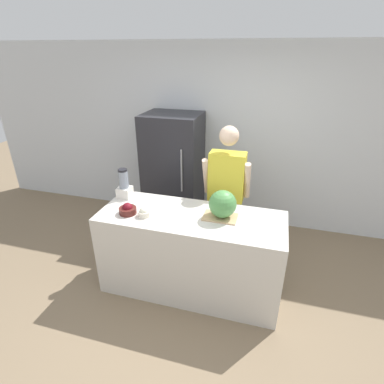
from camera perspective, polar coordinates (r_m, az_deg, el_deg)
The scene contains 10 objects.
ground_plane at distance 3.39m, azimuth -2.01°, elevation -21.44°, with size 14.00×14.00×0.00m, color #7F6B51.
wall_back at distance 4.48m, azimuth 5.91°, elevation 10.18°, with size 8.00×0.06×2.60m.
counter_island at distance 3.33m, azimuth -0.18°, elevation -11.48°, with size 1.92×0.73×0.94m.
refrigerator at distance 4.42m, azimuth -3.54°, elevation 3.87°, with size 0.79×0.69×1.69m.
person at distance 3.65m, azimuth 6.48°, elevation -0.43°, with size 0.56×0.27×1.72m.
cutting_board at distance 3.05m, azimuth 5.36°, elevation -4.76°, with size 0.34×0.22×0.01m.
watermelon at distance 2.98m, azimuth 5.85°, elevation -2.28°, with size 0.28×0.28×0.28m.
bowl_cherries at distance 3.16m, azimuth -12.15°, elevation -3.29°, with size 0.18×0.18×0.12m.
bowl_cream at distance 3.08m, azimuth -9.13°, elevation -3.89°, with size 0.12×0.12×0.10m.
blender at distance 3.48m, azimuth -12.80°, elevation 1.19°, with size 0.15×0.15×0.34m.
Camera 1 is at (0.74, -2.19, 2.47)m, focal length 28.00 mm.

